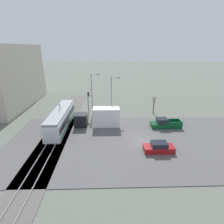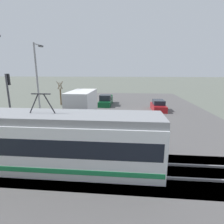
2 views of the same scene
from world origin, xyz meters
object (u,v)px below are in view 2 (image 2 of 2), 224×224
Objects in this scene: light_rail_tram at (45,141)px; pickup_truck at (106,101)px; street_tree at (61,94)px; sedan_car_0 at (158,106)px; street_lamp_near_crossing at (38,78)px; box_truck at (79,112)px; traffic_light_pole at (9,97)px.

pickup_truck is (-1.08, -20.05, -0.93)m from light_rail_tram.
light_rail_tram is at bearing 108.81° from street_tree.
sedan_car_0 is 0.51× the size of street_lamp_near_crossing.
light_rail_tram is 20.82m from street_tree.
sedan_car_0 is at bearing -156.28° from street_lamp_near_crossing.
sedan_car_0 is (-9.33, -16.48, -0.98)m from light_rail_tram.
box_truck reaches higher than pickup_truck.
street_tree is at bearing -82.16° from street_lamp_near_crossing.
pickup_truck is 12.67m from street_lamp_near_crossing.
street_lamp_near_crossing is at bearing -25.06° from box_truck.
light_rail_tram reaches higher than street_tree.
light_rail_tram is 3.07× the size of sedan_car_0.
light_rail_tram is at bearing 118.24° from street_lamp_near_crossing.
street_lamp_near_crossing is (5.33, -2.49, 3.26)m from box_truck.
pickup_truck is at bearing -122.79° from street_lamp_near_crossing.
traffic_light_pole reaches higher than pickup_truck.
street_tree is (6.66, -12.18, 0.10)m from box_truck.
street_tree is (6.71, -19.71, 0.16)m from light_rail_tram.
light_rail_tram is 3.35× the size of street_tree.
street_tree is at bearing -61.33° from box_truck.
box_truck is at bearing -153.13° from traffic_light_pole.
box_truck is (0.05, -7.53, 0.06)m from light_rail_tram.
box_truck is 13.88m from street_tree.
box_truck is 1.58× the size of traffic_light_pole.
sedan_car_0 is at bearing -141.62° from traffic_light_pole.
light_rail_tram is at bearing 86.90° from pickup_truck.
light_rail_tram is 1.56× the size of box_truck.
street_tree is 10.28m from street_lamp_near_crossing.
street_lamp_near_crossing reaches higher than sedan_car_0.
light_rail_tram is at bearing 138.08° from traffic_light_pole.
street_tree is (7.80, 0.35, 1.09)m from pickup_truck.
sedan_car_0 is at bearing -119.51° from light_rail_tram.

